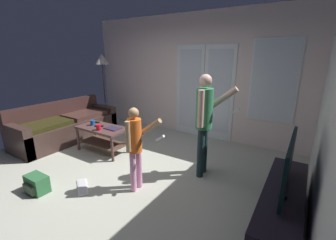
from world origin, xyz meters
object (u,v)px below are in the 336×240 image
object	(u,v)px
cup_by_laptop	(93,123)
laptop_closed	(113,128)
flat_screen_tv	(288,165)
person_adult	(205,117)
floor_lamp	(102,62)
cup_near_edge	(99,127)
coffee_table	(103,134)
loose_keyboard	(82,187)
tv_remote_black	(96,122)
leather_couch	(66,127)
backpack	(37,184)
person_child	(136,142)
tv_stand	(281,208)
dvd_remote_slim	(99,126)

from	to	relation	value
cup_by_laptop	laptop_closed	bearing A→B (deg)	5.95
flat_screen_tv	person_adult	world-z (taller)	person_adult
floor_lamp	cup_near_edge	xyz separation A→B (m)	(1.57, -1.61, -1.10)
cup_by_laptop	coffee_table	bearing A→B (deg)	1.07
person_adult	loose_keyboard	distance (m)	2.06
floor_lamp	tv_remote_black	xyz separation A→B (m)	(1.15, -1.33, -1.14)
leather_couch	cup_by_laptop	distance (m)	0.97
leather_couch	backpack	xyz separation A→B (m)	(1.47, -1.47, -0.18)
leather_couch	cup_near_edge	bearing A→B (deg)	-7.09
backpack	tv_remote_black	bearing A→B (deg)	110.86
person_child	backpack	distance (m)	1.52
flat_screen_tv	backpack	distance (m)	3.22
flat_screen_tv	cup_near_edge	bearing A→B (deg)	176.77
floor_lamp	cup_by_laptop	size ratio (longest dim) A/B	18.74
laptop_closed	tv_stand	bearing A→B (deg)	-5.40
backpack	tv_remote_black	xyz separation A→B (m)	(-0.61, 1.60, 0.39)
backpack	cup_by_laptop	size ratio (longest dim) A/B	3.36
coffee_table	floor_lamp	xyz separation A→B (m)	(-1.49, 1.46, 1.29)
backpack	cup_near_edge	xyz separation A→B (m)	(-0.19, 1.31, 0.43)
backpack	dvd_remote_slim	size ratio (longest dim) A/B	1.98
tv_remote_black	person_child	bearing A→B (deg)	-39.27
leather_couch	laptop_closed	distance (m)	1.46
person_adult	cup_near_edge	xyz separation A→B (m)	(-1.94, -0.37, -0.40)
leather_couch	cup_near_edge	world-z (taller)	leather_couch
person_child	loose_keyboard	bearing A→B (deg)	-149.83
leather_couch	dvd_remote_slim	world-z (taller)	leather_couch
person_adult	loose_keyboard	size ratio (longest dim) A/B	3.63
coffee_table	dvd_remote_slim	bearing A→B (deg)	-176.75
tv_remote_black	dvd_remote_slim	bearing A→B (deg)	-43.22
person_child	loose_keyboard	world-z (taller)	person_child
backpack	laptop_closed	xyz separation A→B (m)	(-0.02, 1.51, 0.39)
floor_lamp	leather_couch	bearing A→B (deg)	-78.69
backpack	loose_keyboard	distance (m)	0.61
tv_remote_black	dvd_remote_slim	xyz separation A→B (m)	(0.26, -0.14, 0.00)
floor_lamp	cup_near_edge	size ratio (longest dim) A/B	17.43
backpack	dvd_remote_slim	world-z (taller)	dvd_remote_slim
laptop_closed	cup_by_laptop	world-z (taller)	cup_by_laptop
leather_couch	tv_remote_black	distance (m)	0.89
cup_near_edge	dvd_remote_slim	bearing A→B (deg)	137.94
flat_screen_tv	person_adult	distance (m)	1.34
backpack	cup_near_edge	bearing A→B (deg)	98.18
coffee_table	laptop_closed	size ratio (longest dim) A/B	3.38
laptop_closed	tv_remote_black	bearing A→B (deg)	173.36
cup_by_laptop	loose_keyboard	bearing A→B (deg)	-47.26
floor_lamp	laptop_closed	xyz separation A→B (m)	(1.74, -1.41, -1.14)
cup_by_laptop	person_child	bearing A→B (deg)	-21.31
leather_couch	coffee_table	distance (m)	1.21
laptop_closed	cup_near_edge	distance (m)	0.26
tv_remote_black	laptop_closed	bearing A→B (deg)	-23.39
person_child	tv_remote_black	xyz separation A→B (m)	(-1.75, 0.79, -0.21)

